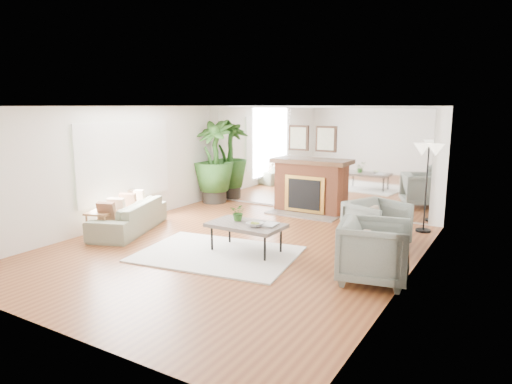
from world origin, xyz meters
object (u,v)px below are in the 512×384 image
Objects in this scene: coffee_table at (246,226)px; armchair_back at (377,224)px; sofa at (129,216)px; floor_lamp at (428,157)px; side_table at (101,216)px; armchair_front at (374,251)px; fireplace at (308,185)px; potted_ficus at (214,159)px.

armchair_back is at bearing 38.55° from coffee_table.
sofa is 1.16× the size of floor_lamp.
armchair_back is 5.13m from side_table.
side_table is at bearing 139.92° from armchair_back.
armchair_front is 1.68× the size of side_table.
sofa is 6.09m from floor_lamp.
sofa is at bearing -179.02° from coffee_table.
coffee_table is 0.73× the size of floor_lamp.
floor_lamp is at bearing 100.03° from sofa.
coffee_table is 2.89m from side_table.
side_table is at bearing -165.62° from coffee_table.
sofa is 0.69m from side_table.
fireplace is 3.28m from coffee_table.
potted_ficus reaches higher than armchair_front.
armchair_front is 3.30m from floor_lamp.
armchair_front reaches higher than sofa.
coffee_table is at bearing -46.74° from potted_ficus.
potted_ficus is 5.31m from floor_lamp.
sofa is (-2.77, -0.05, -0.17)m from coffee_table.
fireplace is 2.08× the size of armchair_front.
coffee_table is at bearing -84.37° from fireplace.
potted_ficus is (-2.92, 3.10, 0.68)m from coffee_table.
armchair_back is 1.69m from armchair_front.
side_table is (-2.80, -0.72, -0.03)m from coffee_table.
fireplace is 1.57× the size of coffee_table.
fireplace is at bearing 123.26° from sofa.
sofa is 3.52× the size of side_table.
floor_lamp is at bearing -6.44° from fireplace.
fireplace is at bearing 25.16° from armchair_front.
floor_lamp reaches higher than armchair_front.
fireplace is 2.65m from potted_ficus.
armchair_front is 5.11m from side_table.
armchair_back is 5.09m from potted_ficus.
potted_ficus reaches higher than coffee_table.
floor_lamp reaches higher than side_table.
armchair_front is 6.18m from potted_ficus.
potted_ficus is at bearing 91.81° from side_table.
potted_ficus is (-2.60, -0.16, 0.49)m from fireplace.
side_table is (-0.03, -0.67, 0.15)m from sofa.
fireplace is 0.99× the size of sofa.
armchair_back reaches higher than side_table.
armchair_front is at bearing -91.83° from floor_lamp.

